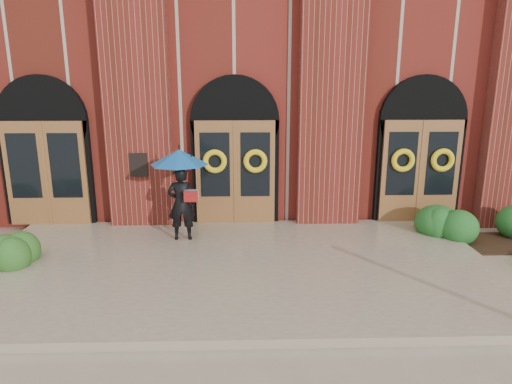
{
  "coord_description": "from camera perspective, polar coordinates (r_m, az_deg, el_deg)",
  "views": [
    {
      "loc": [
        0.18,
        -8.05,
        3.67
      ],
      "look_at": [
        0.45,
        1.0,
        1.35
      ],
      "focal_mm": 32.0,
      "sensor_mm": 36.0,
      "label": 1
    }
  ],
  "objects": [
    {
      "name": "ground",
      "position": [
        8.85,
        -2.76,
        -10.15
      ],
      "size": [
        90.0,
        90.0,
        0.0
      ],
      "primitive_type": "plane",
      "color": "gray",
      "rests_on": "ground"
    },
    {
      "name": "landing",
      "position": [
        8.96,
        -2.75,
        -9.32
      ],
      "size": [
        10.0,
        5.3,
        0.15
      ],
      "primitive_type": "cube",
      "color": "tan",
      "rests_on": "ground"
    },
    {
      "name": "church_building",
      "position": [
        16.84,
        -2.37,
        13.78
      ],
      "size": [
        16.2,
        12.53,
        7.0
      ],
      "color": "maroon",
      "rests_on": "ground"
    },
    {
      "name": "man_with_umbrella",
      "position": [
        9.92,
        -9.44,
        1.83
      ],
      "size": [
        1.31,
        1.31,
        2.0
      ],
      "rotation": [
        0.0,
        0.0,
        3.19
      ],
      "color": "black",
      "rests_on": "landing"
    },
    {
      "name": "hedge_wall_right",
      "position": [
        11.58,
        28.57,
        -4.01
      ],
      "size": [
        2.87,
        1.15,
        0.74
      ],
      "primitive_type": "ellipsoid",
      "color": "#1D521D",
      "rests_on": "ground"
    }
  ]
}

